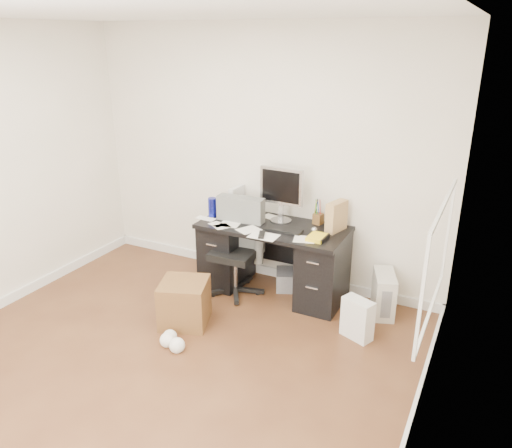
{
  "coord_description": "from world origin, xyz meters",
  "views": [
    {
      "loc": [
        2.26,
        -2.64,
        2.55
      ],
      "look_at": [
        0.33,
        1.2,
        0.92
      ],
      "focal_mm": 35.0,
      "sensor_mm": 36.0,
      "label": 1
    }
  ],
  "objects": [
    {
      "name": "wicker_basket",
      "position": [
        -0.18,
        0.72,
        0.21
      ],
      "size": [
        0.54,
        0.54,
        0.42
      ],
      "primitive_type": "cube",
      "rotation": [
        0.0,
        0.0,
        0.35
      ],
      "color": "#4F3017",
      "rests_on": "ground"
    },
    {
      "name": "pen_cup",
      "position": [
        0.69,
        1.9,
        0.88
      ],
      "size": [
        0.13,
        0.13,
        0.26
      ],
      "primitive_type": null,
      "rotation": [
        0.0,
        0.0,
        -0.19
      ],
      "color": "#513317",
      "rests_on": "desk"
    },
    {
      "name": "room_shell",
      "position": [
        0.03,
        0.03,
        1.66
      ],
      "size": [
        4.02,
        4.02,
        2.71
      ],
      "color": "beige",
      "rests_on": "ground"
    },
    {
      "name": "shopping_bag",
      "position": [
        1.34,
        1.21,
        0.19
      ],
      "size": [
        0.34,
        0.29,
        0.38
      ],
      "primitive_type": "cube",
      "rotation": [
        0.0,
        0.0,
        -0.39
      ],
      "color": "silver",
      "rests_on": "ground"
    },
    {
      "name": "loose_papers",
      "position": [
        0.1,
        1.6,
        0.75
      ],
      "size": [
        1.1,
        0.6,
        0.0
      ],
      "primitive_type": null,
      "color": "white",
      "rests_on": "desk"
    },
    {
      "name": "paper_remote",
      "position": [
        0.34,
        1.35,
        0.76
      ],
      "size": [
        0.28,
        0.22,
        0.02
      ],
      "primitive_type": null,
      "rotation": [
        0.0,
        0.0,
        0.01
      ],
      "color": "white",
      "rests_on": "desk"
    },
    {
      "name": "magazine_file",
      "position": [
        0.91,
        1.8,
        0.9
      ],
      "size": [
        0.19,
        0.28,
        0.3
      ],
      "primitive_type": "cube",
      "rotation": [
        0.0,
        0.0,
        -0.27
      ],
      "color": "#976E49",
      "rests_on": "desk"
    },
    {
      "name": "pc_tower",
      "position": [
        1.44,
        1.74,
        0.21
      ],
      "size": [
        0.32,
        0.46,
        0.42
      ],
      "primitive_type": "cube",
      "rotation": [
        0.0,
        0.0,
        0.35
      ],
      "color": "beige",
      "rests_on": "ground"
    },
    {
      "name": "computer_mouse",
      "position": [
        0.74,
        1.65,
        0.78
      ],
      "size": [
        0.07,
        0.07,
        0.06
      ],
      "primitive_type": "sphere",
      "rotation": [
        0.0,
        0.0,
        0.18
      ],
      "color": "#A9A9AD",
      "rests_on": "desk"
    },
    {
      "name": "desk_printer",
      "position": [
        0.46,
        1.81,
        0.1
      ],
      "size": [
        0.42,
        0.39,
        0.2
      ],
      "primitive_type": "cube",
      "rotation": [
        0.0,
        0.0,
        0.42
      ],
      "color": "slate",
      "rests_on": "ground"
    },
    {
      "name": "keyboard",
      "position": [
        0.44,
        1.56,
        0.76
      ],
      "size": [
        0.39,
        0.14,
        0.02
      ],
      "primitive_type": "cube",
      "rotation": [
        0.0,
        0.0,
        0.02
      ],
      "color": "black",
      "rests_on": "desk"
    },
    {
      "name": "lcd_monitor",
      "position": [
        0.32,
        1.79,
        1.04
      ],
      "size": [
        0.47,
        0.28,
        0.58
      ],
      "primitive_type": null,
      "rotation": [
        0.0,
        0.0,
        -0.03
      ],
      "color": "#A9A9AD",
      "rests_on": "desk"
    },
    {
      "name": "white_binder",
      "position": [
        -0.24,
        1.86,
        0.89
      ],
      "size": [
        0.13,
        0.25,
        0.28
      ],
      "primitive_type": "cube",
      "rotation": [
        0.0,
        0.0,
        -0.06
      ],
      "color": "silver",
      "rests_on": "desk"
    },
    {
      "name": "yellow_book",
      "position": [
        0.82,
        1.51,
        0.77
      ],
      "size": [
        0.17,
        0.22,
        0.04
      ],
      "primitive_type": "cube",
      "rotation": [
        0.0,
        0.0,
        -0.04
      ],
      "color": "yellow",
      "rests_on": "desk"
    },
    {
      "name": "desk",
      "position": [
        0.3,
        1.65,
        0.4
      ],
      "size": [
        1.5,
        0.7,
        0.75
      ],
      "color": "black",
      "rests_on": "ground"
    },
    {
      "name": "office_chair",
      "position": [
        -0.05,
        1.46,
        0.5
      ],
      "size": [
        0.6,
        0.6,
        1.01
      ],
      "primitive_type": null,
      "rotation": [
        0.0,
        0.0,
        0.06
      ],
      "color": "#585A58",
      "rests_on": "ground"
    },
    {
      "name": "ground",
      "position": [
        0.0,
        0.0,
        0.0
      ],
      "size": [
        4.0,
        4.0,
        0.0
      ],
      "primitive_type": "plane",
      "color": "#4A2817",
      "rests_on": "ground"
    },
    {
      "name": "travel_mug",
      "position": [
        -0.39,
        1.61,
        0.85
      ],
      "size": [
        0.12,
        0.12,
        0.2
      ],
      "primitive_type": "cylinder",
      "rotation": [
        0.0,
        0.0,
        -0.33
      ],
      "color": "#151C97",
      "rests_on": "desk"
    }
  ]
}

